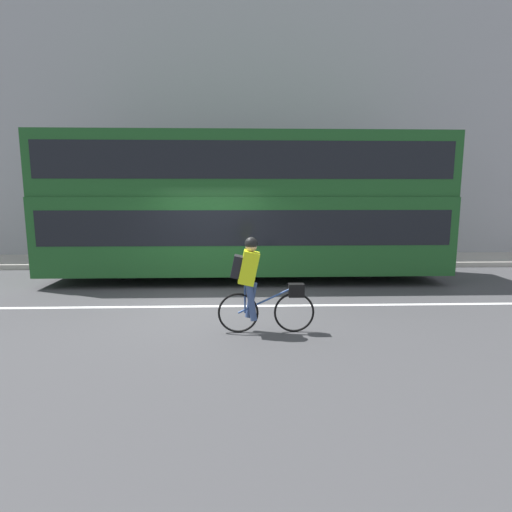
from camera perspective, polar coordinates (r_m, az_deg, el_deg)
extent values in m
plane|color=#424244|center=(8.32, -7.27, -7.36)|extent=(80.00, 80.00, 0.00)
cube|color=silver|center=(8.41, -7.21, -7.14)|extent=(50.00, 0.14, 0.01)
cube|color=#A8A399|center=(13.60, -5.16, -0.65)|extent=(60.00, 2.21, 0.15)
cube|color=#9E9EA3|center=(14.86, -5.13, 17.89)|extent=(60.00, 0.30, 9.31)
cylinder|color=black|center=(11.47, 14.90, -0.63)|extent=(0.97, 0.30, 0.97)
cylinder|color=black|center=(11.43, -17.87, -0.79)|extent=(0.97, 0.30, 0.97)
cube|color=#194C1E|center=(10.88, -1.47, 3.33)|extent=(10.42, 2.50, 1.95)
cube|color=black|center=(10.86, -1.47, 4.55)|extent=(10.00, 2.52, 0.86)
cube|color=#194C1E|center=(10.86, -1.51, 12.65)|extent=(10.42, 2.40, 1.58)
cube|color=black|center=(10.86, -1.51, 13.06)|extent=(10.00, 2.42, 0.89)
torus|color=black|center=(6.80, 5.47, -8.03)|extent=(0.68, 0.04, 0.68)
torus|color=black|center=(6.75, -2.55, -8.13)|extent=(0.68, 0.04, 0.68)
cylinder|color=#2D4C8C|center=(6.70, 1.48, -6.31)|extent=(0.95, 0.03, 0.47)
cylinder|color=#2D4C8C|center=(6.68, -1.59, -6.06)|extent=(0.03, 0.03, 0.50)
cube|color=black|center=(6.70, 5.78, -4.89)|extent=(0.26, 0.16, 0.22)
cube|color=#D8EA19|center=(6.56, -1.04, -1.66)|extent=(0.37, 0.32, 0.58)
cube|color=black|center=(6.56, -2.79, -1.49)|extent=(0.21, 0.26, 0.38)
cylinder|color=#384C7A|center=(6.78, -0.70, -6.28)|extent=(0.21, 0.11, 0.62)
cylinder|color=#384C7A|center=(6.60, -0.67, -6.69)|extent=(0.19, 0.11, 0.61)
sphere|color=tan|center=(6.51, -0.70, 1.42)|extent=(0.19, 0.19, 0.19)
sphere|color=black|center=(6.50, -0.70, 1.80)|extent=(0.21, 0.21, 0.21)
cylinder|color=#59595B|center=(13.60, -13.59, 4.76)|extent=(0.07, 0.07, 2.50)
cube|color=#1959B2|center=(13.52, -13.79, 9.06)|extent=(0.36, 0.02, 0.36)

